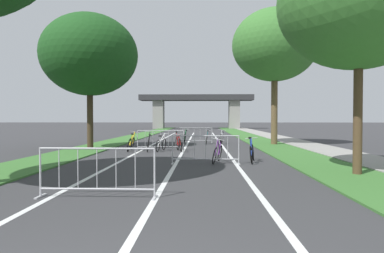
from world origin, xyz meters
name	(u,v)px	position (x,y,z in m)	size (l,w,h in m)	color
grass_verge_left	(132,137)	(-5.17, 26.60, 0.03)	(2.33, 65.03, 0.05)	#386B2D
grass_verge_right	(251,138)	(5.17, 26.60, 0.03)	(2.33, 65.03, 0.05)	#386B2D
sidewalk_path_right	(277,137)	(7.42, 26.60, 0.04)	(2.16, 65.03, 0.08)	gray
lane_stripe_center	(187,145)	(0.00, 18.81, 0.00)	(0.14, 37.62, 0.01)	silver
lane_stripe_right_lane	(222,145)	(2.20, 18.81, 0.00)	(0.14, 37.62, 0.01)	silver
lane_stripe_left_lane	(152,145)	(-2.20, 18.81, 0.00)	(0.14, 37.62, 0.01)	silver
overpass_bridge	(196,104)	(0.00, 53.74, 4.11)	(18.93, 3.57, 5.66)	#2D2D30
tree_left_cypress_far	(90,55)	(-5.17, 15.80, 5.13)	(5.21, 5.21, 7.35)	#3D2D1E
tree_right_pine_near	(359,1)	(5.48, 7.57, 5.04)	(4.63, 4.63, 7.02)	#4C3823
tree_right_oak_near	(275,45)	(5.54, 18.95, 6.28)	(5.35, 5.35, 8.57)	brown
crowd_barrier_nearest	(97,173)	(-1.23, 4.66, 0.52)	(2.49, 0.48, 1.05)	#ADADB2
crowd_barrier_second	(205,150)	(1.09, 9.89, 0.52)	(2.49, 0.45, 1.05)	#ADADB2
crowd_barrier_third	(161,140)	(-1.21, 15.13, 0.52)	(2.50, 0.53, 1.05)	#ADADB2
crowd_barrier_fourth	(194,135)	(0.43, 20.36, 0.52)	(2.49, 0.46, 1.05)	#ADADB2
bicycle_white_0	(161,144)	(-1.13, 14.73, 0.35)	(0.58, 1.63, 0.91)	black
bicycle_black_1	(148,144)	(-1.77, 14.61, 0.38)	(0.50, 1.71, 1.01)	black
bicycle_yellow_2	(131,144)	(-2.66, 14.65, 0.38)	(0.51, 1.66, 1.03)	black
bicycle_green_3	(185,138)	(-0.19, 19.82, 0.36)	(0.46, 1.62, 0.98)	black
bicycle_red_4	(179,144)	(-0.23, 14.67, 0.38)	(0.57, 1.75, 1.00)	black
bicycle_teal_5	(207,138)	(1.29, 19.79, 0.35)	(0.46, 1.72, 0.91)	black
bicycle_blue_6	(252,152)	(2.86, 10.46, 0.37)	(0.50, 1.69, 0.98)	black
bicycle_purple_7	(218,153)	(1.55, 10.31, 0.36)	(0.53, 1.67, 0.96)	black
bicycle_silver_8	(221,138)	(2.24, 19.77, 0.36)	(0.55, 1.65, 0.95)	black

